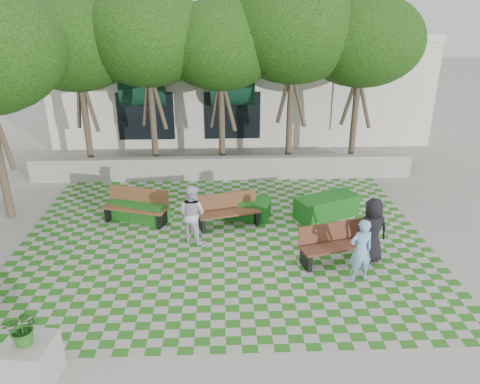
{
  "coord_description": "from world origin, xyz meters",
  "views": [
    {
      "loc": [
        -0.02,
        -11.21,
        6.77
      ],
      "look_at": [
        0.5,
        1.5,
        1.4
      ],
      "focal_mm": 35.0,
      "sensor_mm": 36.0,
      "label": 1
    }
  ],
  "objects_px": {
    "hedge_east": "(326,207)",
    "person_dark": "(372,231)",
    "bench_mid": "(228,211)",
    "bench_east": "(335,244)",
    "hedge_midright": "(241,208)",
    "person_white": "(192,214)",
    "hedge_midleft": "(140,211)",
    "bench_west": "(136,207)",
    "planter_front": "(29,354)",
    "person_blue": "(361,250)"
  },
  "relations": [
    {
      "from": "hedge_midright",
      "to": "person_dark",
      "type": "distance_m",
      "value": 4.51
    },
    {
      "from": "bench_east",
      "to": "person_white",
      "type": "xyz_separation_m",
      "value": [
        -3.95,
        1.31,
        0.38
      ]
    },
    {
      "from": "bench_mid",
      "to": "hedge_midleft",
      "type": "bearing_deg",
      "value": 154.31
    },
    {
      "from": "bench_west",
      "to": "hedge_midleft",
      "type": "height_order",
      "value": "bench_west"
    },
    {
      "from": "hedge_midright",
      "to": "planter_front",
      "type": "bearing_deg",
      "value": -121.28
    },
    {
      "from": "bench_west",
      "to": "planter_front",
      "type": "distance_m",
      "value": 6.82
    },
    {
      "from": "bench_east",
      "to": "person_blue",
      "type": "xyz_separation_m",
      "value": [
        0.4,
        -0.94,
        0.34
      ]
    },
    {
      "from": "person_blue",
      "to": "bench_east",
      "type": "bearing_deg",
      "value": -77.56
    },
    {
      "from": "bench_west",
      "to": "person_dark",
      "type": "height_order",
      "value": "person_dark"
    },
    {
      "from": "planter_front",
      "to": "person_dark",
      "type": "bearing_deg",
      "value": 28.03
    },
    {
      "from": "bench_east",
      "to": "person_blue",
      "type": "distance_m",
      "value": 1.08
    },
    {
      "from": "bench_east",
      "to": "hedge_midright",
      "type": "height_order",
      "value": "bench_east"
    },
    {
      "from": "bench_mid",
      "to": "hedge_midright",
      "type": "bearing_deg",
      "value": 39.91
    },
    {
      "from": "bench_mid",
      "to": "hedge_midleft",
      "type": "height_order",
      "value": "bench_mid"
    },
    {
      "from": "hedge_midright",
      "to": "person_blue",
      "type": "bearing_deg",
      "value": -53.15
    },
    {
      "from": "bench_east",
      "to": "hedge_east",
      "type": "height_order",
      "value": "bench_east"
    },
    {
      "from": "bench_west",
      "to": "hedge_midleft",
      "type": "distance_m",
      "value": 0.25
    },
    {
      "from": "hedge_midright",
      "to": "person_white",
      "type": "distance_m",
      "value": 2.22
    },
    {
      "from": "hedge_midleft",
      "to": "bench_west",
      "type": "bearing_deg",
      "value": -125.37
    },
    {
      "from": "bench_mid",
      "to": "person_blue",
      "type": "relative_size",
      "value": 1.2
    },
    {
      "from": "person_white",
      "to": "hedge_east",
      "type": "bearing_deg",
      "value": -129.32
    },
    {
      "from": "hedge_midright",
      "to": "person_white",
      "type": "height_order",
      "value": "person_white"
    },
    {
      "from": "hedge_midright",
      "to": "hedge_midleft",
      "type": "relative_size",
      "value": 1.04
    },
    {
      "from": "person_blue",
      "to": "person_dark",
      "type": "xyz_separation_m",
      "value": [
        0.56,
        0.93,
        0.06
      ]
    },
    {
      "from": "bench_mid",
      "to": "bench_east",
      "type": "bearing_deg",
      "value": -53.6
    },
    {
      "from": "person_white",
      "to": "bench_mid",
      "type": "bearing_deg",
      "value": -105.78
    },
    {
      "from": "bench_east",
      "to": "planter_front",
      "type": "height_order",
      "value": "planter_front"
    },
    {
      "from": "bench_mid",
      "to": "person_white",
      "type": "bearing_deg",
      "value": -153.16
    },
    {
      "from": "person_blue",
      "to": "person_white",
      "type": "bearing_deg",
      "value": -37.96
    },
    {
      "from": "bench_east",
      "to": "person_blue",
      "type": "relative_size",
      "value": 1.24
    },
    {
      "from": "hedge_east",
      "to": "hedge_midright",
      "type": "distance_m",
      "value": 2.81
    },
    {
      "from": "bench_east",
      "to": "bench_mid",
      "type": "bearing_deg",
      "value": 126.69
    },
    {
      "from": "bench_east",
      "to": "hedge_midleft",
      "type": "distance_m",
      "value": 6.38
    },
    {
      "from": "planter_front",
      "to": "bench_east",
      "type": "bearing_deg",
      "value": 31.38
    },
    {
      "from": "bench_mid",
      "to": "hedge_east",
      "type": "bearing_deg",
      "value": -6.82
    },
    {
      "from": "bench_west",
      "to": "person_blue",
      "type": "height_order",
      "value": "person_blue"
    },
    {
      "from": "bench_west",
      "to": "person_white",
      "type": "xyz_separation_m",
      "value": [
        1.87,
        -1.37,
        0.37
      ]
    },
    {
      "from": "hedge_east",
      "to": "hedge_midleft",
      "type": "bearing_deg",
      "value": 179.56
    },
    {
      "from": "hedge_midright",
      "to": "person_white",
      "type": "xyz_separation_m",
      "value": [
        -1.48,
        -1.56,
        0.56
      ]
    },
    {
      "from": "hedge_east",
      "to": "person_dark",
      "type": "distance_m",
      "value": 2.89
    },
    {
      "from": "bench_west",
      "to": "hedge_midright",
      "type": "relative_size",
      "value": 1.14
    },
    {
      "from": "bench_east",
      "to": "hedge_east",
      "type": "bearing_deg",
      "value": 67.85
    },
    {
      "from": "bench_west",
      "to": "planter_front",
      "type": "relative_size",
      "value": 1.37
    },
    {
      "from": "bench_mid",
      "to": "person_dark",
      "type": "relative_size",
      "value": 1.12
    },
    {
      "from": "bench_east",
      "to": "planter_front",
      "type": "relative_size",
      "value": 1.35
    },
    {
      "from": "bench_mid",
      "to": "hedge_midleft",
      "type": "xyz_separation_m",
      "value": [
        -2.85,
        0.53,
        -0.18
      ]
    },
    {
      "from": "hedge_midleft",
      "to": "person_white",
      "type": "distance_m",
      "value": 2.39
    },
    {
      "from": "bench_mid",
      "to": "hedge_midright",
      "type": "height_order",
      "value": "bench_mid"
    },
    {
      "from": "bench_mid",
      "to": "person_blue",
      "type": "xyz_separation_m",
      "value": [
        3.28,
        -3.22,
        0.36
      ]
    },
    {
      "from": "hedge_midleft",
      "to": "person_dark",
      "type": "bearing_deg",
      "value": -22.83
    }
  ]
}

